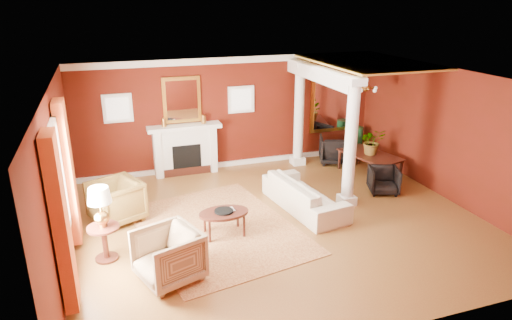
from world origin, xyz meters
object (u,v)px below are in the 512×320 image
object	(u,v)px
armchair_stripe	(168,253)
coffee_table	(224,214)
sofa	(305,189)
dining_table	(371,158)
side_table	(101,213)
armchair_leopard	(116,200)

from	to	relation	value
armchair_stripe	coffee_table	world-z (taller)	armchair_stripe
sofa	coffee_table	bearing A→B (deg)	98.22
sofa	dining_table	xyz separation A→B (m)	(2.43, 1.30, 0.00)
sofa	dining_table	bearing A→B (deg)	-70.10
sofa	armchair_stripe	bearing A→B (deg)	110.18
sofa	armchair_stripe	size ratio (longest dim) A/B	2.38
coffee_table	dining_table	bearing A→B (deg)	23.19
side_table	sofa	bearing A→B (deg)	10.40
armchair_stripe	dining_table	size ratio (longest dim) A/B	0.60
sofa	armchair_stripe	world-z (taller)	armchair_stripe
sofa	side_table	world-z (taller)	side_table
armchair_leopard	coffee_table	distance (m)	2.29
armchair_leopard	dining_table	xyz separation A→B (m)	(6.29, 0.62, -0.03)
sofa	armchair_stripe	distance (m)	3.59
sofa	coffee_table	size ratio (longest dim) A/B	2.36
armchair_stripe	coffee_table	xyz separation A→B (m)	(1.22, 1.14, -0.04)
sofa	armchair_leopard	world-z (taller)	armchair_leopard
sofa	side_table	distance (m)	4.21
armchair_leopard	side_table	xyz separation A→B (m)	(-0.25, -1.44, 0.42)
sofa	dining_table	size ratio (longest dim) A/B	1.43
side_table	dining_table	bearing A→B (deg)	17.42
coffee_table	sofa	bearing A→B (deg)	16.45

